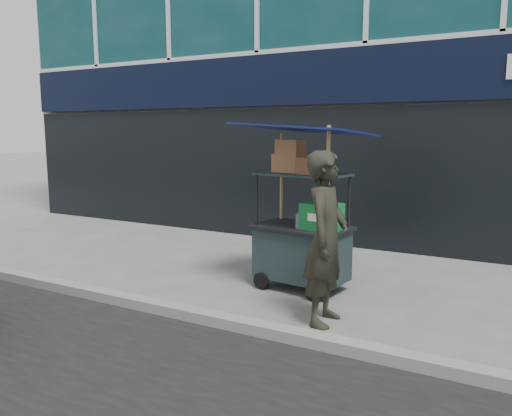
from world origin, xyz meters
The scene contains 4 objects.
ground centered at (0.00, 0.00, 0.00)m, with size 80.00×80.00×0.00m, color #605F5B.
curb centered at (0.00, -0.20, 0.06)m, with size 80.00×0.18×0.12m, color gray.
vendor_cart centered at (0.04, 1.34, 0.74)m, with size 1.69×1.31×2.10m.
vendor_man centered at (0.70, 0.42, 0.90)m, with size 0.66×0.43×1.80m, color black.
Camera 1 is at (2.47, -4.33, 1.99)m, focal length 35.00 mm.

